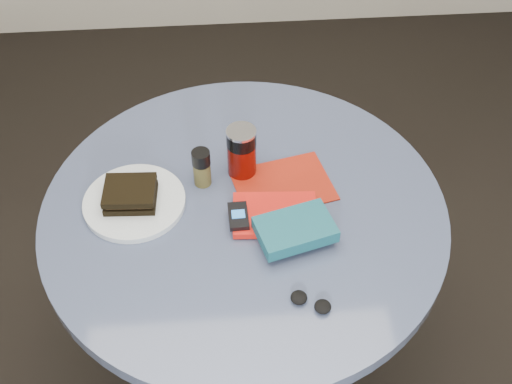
{
  "coord_description": "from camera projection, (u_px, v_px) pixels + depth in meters",
  "views": [
    {
      "loc": [
        -0.05,
        -1.05,
        1.93
      ],
      "look_at": [
        0.03,
        0.0,
        0.8
      ],
      "focal_mm": 45.0,
      "sensor_mm": 36.0,
      "label": 1
    }
  ],
  "objects": [
    {
      "name": "sandwich",
      "position": [
        130.0,
        194.0,
        1.55
      ],
      "size": [
        0.13,
        0.11,
        0.04
      ],
      "color": "black",
      "rests_on": "plate"
    },
    {
      "name": "table",
      "position": [
        245.0,
        247.0,
        1.7
      ],
      "size": [
        1.0,
        1.0,
        0.75
      ],
      "color": "black",
      "rests_on": "ground"
    },
    {
      "name": "magazine",
      "position": [
        283.0,
        185.0,
        1.62
      ],
      "size": [
        0.27,
        0.23,
        0.0
      ],
      "primitive_type": "cube",
      "rotation": [
        0.0,
        0.0,
        0.23
      ],
      "color": "maroon",
      "rests_on": "table"
    },
    {
      "name": "mp3_player",
      "position": [
        238.0,
        216.0,
        1.52
      ],
      "size": [
        0.05,
        0.08,
        0.01
      ],
      "color": "black",
      "rests_on": "red_book"
    },
    {
      "name": "headphones",
      "position": [
        311.0,
        302.0,
        1.38
      ],
      "size": [
        0.1,
        0.08,
        0.02
      ],
      "color": "black",
      "rests_on": "table"
    },
    {
      "name": "novel",
      "position": [
        295.0,
        229.0,
        1.48
      ],
      "size": [
        0.2,
        0.16,
        0.03
      ],
      "primitive_type": "cube",
      "rotation": [
        0.0,
        0.0,
        0.27
      ],
      "color": "#124957",
      "rests_on": "red_book"
    },
    {
      "name": "red_book",
      "position": [
        275.0,
        215.0,
        1.54
      ],
      "size": [
        0.21,
        0.15,
        0.02
      ],
      "primitive_type": "cube",
      "rotation": [
        0.0,
        0.0,
        -0.06
      ],
      "color": "red",
      "rests_on": "magazine"
    },
    {
      "name": "ground",
      "position": [
        247.0,
        356.0,
        2.13
      ],
      "size": [
        4.0,
        4.0,
        0.0
      ],
      "primitive_type": "plane",
      "color": "black",
      "rests_on": "ground"
    },
    {
      "name": "soda_can",
      "position": [
        242.0,
        152.0,
        1.61
      ],
      "size": [
        0.09,
        0.09,
        0.14
      ],
      "color": "#590A04",
      "rests_on": "table"
    },
    {
      "name": "pepper_grinder",
      "position": [
        202.0,
        167.0,
        1.59
      ],
      "size": [
        0.05,
        0.05,
        0.11
      ],
      "color": "#45401D",
      "rests_on": "table"
    },
    {
      "name": "plate",
      "position": [
        134.0,
        202.0,
        1.58
      ],
      "size": [
        0.31,
        0.31,
        0.02
      ],
      "primitive_type": "cylinder",
      "rotation": [
        0.0,
        0.0,
        -0.26
      ],
      "color": "silver",
      "rests_on": "table"
    }
  ]
}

